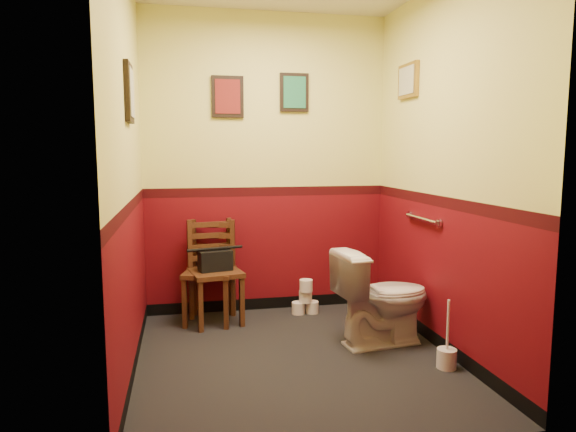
% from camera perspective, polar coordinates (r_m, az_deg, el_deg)
% --- Properties ---
extents(floor, '(2.20, 2.40, 0.00)m').
position_cam_1_polar(floor, '(3.81, 0.79, -15.58)').
color(floor, black).
rests_on(floor, ground).
extents(wall_back, '(2.20, 0.00, 2.70)m').
position_cam_1_polar(wall_back, '(4.69, -2.36, 5.68)').
color(wall_back, '#5D0910').
rests_on(wall_back, ground).
extents(wall_front, '(2.20, 0.00, 2.70)m').
position_cam_1_polar(wall_front, '(2.36, 7.17, 4.09)').
color(wall_front, '#5D0910').
rests_on(wall_front, ground).
extents(wall_left, '(0.00, 2.40, 2.70)m').
position_cam_1_polar(wall_left, '(3.45, -17.39, 4.80)').
color(wall_left, '#5D0910').
rests_on(wall_left, ground).
extents(wall_right, '(0.00, 2.40, 2.70)m').
position_cam_1_polar(wall_right, '(3.90, 16.87, 5.06)').
color(wall_right, '#5D0910').
rests_on(wall_right, ground).
extents(grab_bar, '(0.05, 0.56, 0.06)m').
position_cam_1_polar(grab_bar, '(4.14, 14.65, -0.31)').
color(grab_bar, silver).
rests_on(grab_bar, wall_right).
extents(framed_print_back_a, '(0.28, 0.04, 0.36)m').
position_cam_1_polar(framed_print_back_a, '(4.65, -6.73, 13.03)').
color(framed_print_back_a, black).
rests_on(framed_print_back_a, wall_back).
extents(framed_print_back_b, '(0.26, 0.04, 0.34)m').
position_cam_1_polar(framed_print_back_b, '(4.75, 0.70, 13.57)').
color(framed_print_back_b, black).
rests_on(framed_print_back_b, wall_back).
extents(framed_print_left, '(0.04, 0.30, 0.38)m').
position_cam_1_polar(framed_print_left, '(3.56, -17.21, 12.93)').
color(framed_print_left, black).
rests_on(framed_print_left, wall_left).
extents(framed_print_right, '(0.04, 0.34, 0.28)m').
position_cam_1_polar(framed_print_right, '(4.46, 13.18, 14.43)').
color(framed_print_right, olive).
rests_on(framed_print_right, wall_right).
extents(toilet, '(0.78, 0.50, 0.73)m').
position_cam_1_polar(toilet, '(4.04, 10.46, -8.91)').
color(toilet, white).
rests_on(toilet, floor).
extents(toilet_brush, '(0.13, 0.13, 0.48)m').
position_cam_1_polar(toilet_brush, '(3.80, 17.21, -14.74)').
color(toilet_brush, silver).
rests_on(toilet_brush, floor).
extents(chair_left, '(0.50, 0.50, 0.87)m').
position_cam_1_polar(chair_left, '(4.53, -8.62, -6.11)').
color(chair_left, '#59311A').
rests_on(chair_left, floor).
extents(chair_right, '(0.49, 0.49, 0.88)m').
position_cam_1_polar(chair_right, '(4.49, -8.19, -6.13)').
color(chair_right, '#59311A').
rests_on(chair_right, floor).
extents(handbag, '(0.30, 0.20, 0.20)m').
position_cam_1_polar(handbag, '(4.43, -8.08, -4.90)').
color(handbag, black).
rests_on(handbag, chair_right).
extents(tp_stack, '(0.25, 0.15, 0.32)m').
position_cam_1_polar(tp_stack, '(4.73, 1.95, -9.24)').
color(tp_stack, silver).
rests_on(tp_stack, floor).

